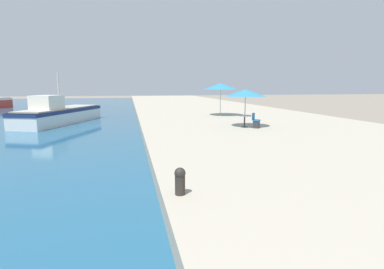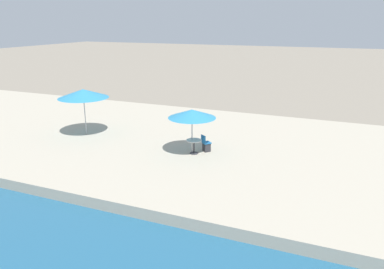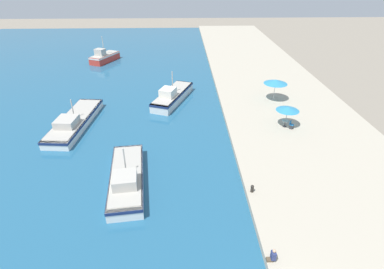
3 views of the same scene
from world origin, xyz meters
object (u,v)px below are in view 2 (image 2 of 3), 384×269
at_px(cafe_umbrella_pink, 192,114).
at_px(cafe_table, 194,144).
at_px(cafe_chair_left, 206,146).
at_px(cafe_umbrella_white, 83,94).

relative_size(cafe_umbrella_pink, cafe_table, 3.08).
distance_m(cafe_table, cafe_chair_left, 0.75).
bearing_deg(cafe_chair_left, cafe_table, -90.00).
xyz_separation_m(cafe_umbrella_pink, cafe_table, (-0.08, -0.14, -1.58)).
height_order(cafe_umbrella_white, cafe_chair_left, cafe_umbrella_white).
distance_m(cafe_umbrella_pink, cafe_chair_left, 1.94).
relative_size(cafe_umbrella_pink, cafe_umbrella_white, 0.83).
relative_size(cafe_table, cafe_chair_left, 0.88).
xyz_separation_m(cafe_umbrella_white, cafe_table, (-0.74, -7.44, -1.97)).
distance_m(cafe_umbrella_pink, cafe_table, 1.58).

